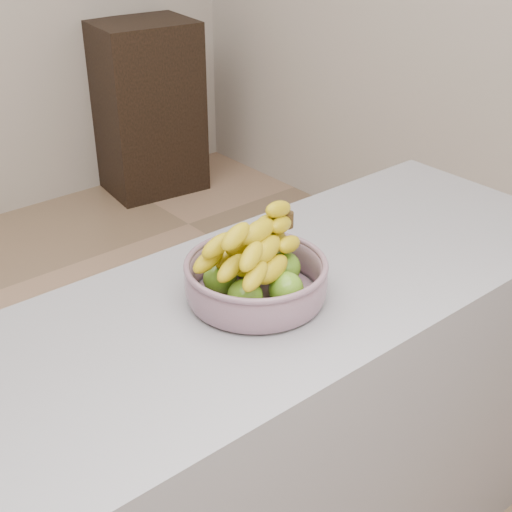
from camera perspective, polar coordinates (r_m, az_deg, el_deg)
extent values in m
plane|color=tan|center=(2.44, -12.72, -15.96)|extent=(4.00, 4.00, 0.00)
cube|color=#9B9BA3|center=(1.72, -3.48, -17.65)|extent=(2.00, 0.60, 0.90)
cube|color=black|center=(4.15, -8.63, 11.60)|extent=(0.58, 0.49, 0.96)
cylinder|color=#888FA4|center=(1.49, 0.00, -3.17)|extent=(0.25, 0.25, 0.01)
torus|color=#888FA4|center=(1.45, 0.00, -0.67)|extent=(0.30, 0.30, 0.01)
sphere|color=#4E8517|center=(1.43, 2.41, -2.65)|extent=(0.07, 0.07, 0.07)
sphere|color=#4E8517|center=(1.51, 2.24, -0.92)|extent=(0.07, 0.07, 0.07)
sphere|color=#4E8517|center=(1.53, -0.90, -0.45)|extent=(0.07, 0.07, 0.07)
sphere|color=#4E8517|center=(1.47, -2.88, -1.81)|extent=(0.07, 0.07, 0.07)
sphere|color=#4E8517|center=(1.41, -0.88, -3.26)|extent=(0.07, 0.07, 0.07)
ellipsoid|color=yellow|center=(1.42, 1.33, -1.07)|extent=(0.19, 0.11, 0.04)
ellipsoid|color=yellow|center=(1.44, -0.22, -0.53)|extent=(0.19, 0.09, 0.04)
ellipsoid|color=yellow|center=(1.46, -1.73, 0.00)|extent=(0.19, 0.07, 0.04)
ellipsoid|color=yellow|center=(1.42, 0.84, 0.52)|extent=(0.19, 0.12, 0.04)
ellipsoid|color=yellow|center=(1.44, -0.83, 1.07)|extent=(0.19, 0.06, 0.04)
ellipsoid|color=yellow|center=(1.42, 0.14, 1.94)|extent=(0.19, 0.09, 0.04)
cylinder|color=#412D15|center=(1.51, 2.47, 2.92)|extent=(0.03, 0.03, 0.03)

